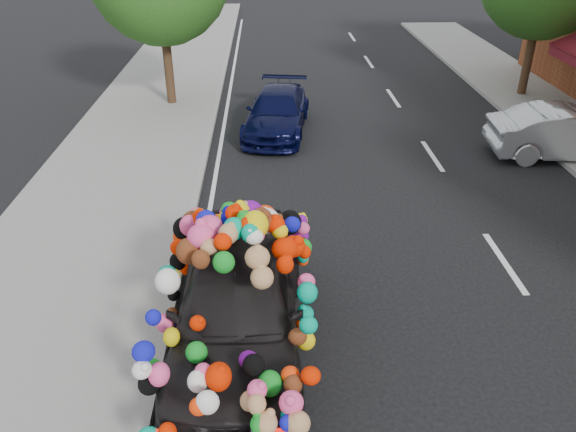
% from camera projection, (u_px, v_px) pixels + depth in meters
% --- Properties ---
extents(ground, '(100.00, 100.00, 0.00)m').
position_uv_depth(ground, '(310.00, 267.00, 10.22)').
color(ground, black).
rests_on(ground, ground).
extents(sidewalk, '(4.00, 60.00, 0.12)m').
position_uv_depth(sidewalk, '(71.00, 270.00, 10.04)').
color(sidewalk, gray).
rests_on(sidewalk, ground).
extents(kerb, '(0.15, 60.00, 0.13)m').
position_uv_depth(kerb, '(180.00, 267.00, 10.11)').
color(kerb, gray).
rests_on(kerb, ground).
extents(lane_markings, '(6.00, 50.00, 0.01)m').
position_uv_depth(lane_markings, '(504.00, 262.00, 10.35)').
color(lane_markings, silver).
rests_on(lane_markings, ground).
extents(plush_art_car, '(2.35, 4.83, 2.20)m').
position_uv_depth(plush_art_car, '(237.00, 283.00, 7.88)').
color(plush_art_car, black).
rests_on(plush_art_car, ground).
extents(navy_sedan, '(2.22, 4.22, 1.17)m').
position_uv_depth(navy_sedan, '(277.00, 112.00, 16.02)').
color(navy_sedan, black).
rests_on(navy_sedan, ground).
extents(silver_hatchback, '(4.10, 1.70, 1.32)m').
position_uv_depth(silver_hatchback, '(570.00, 133.00, 14.31)').
color(silver_hatchback, '#AAAEB2').
rests_on(silver_hatchback, ground).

